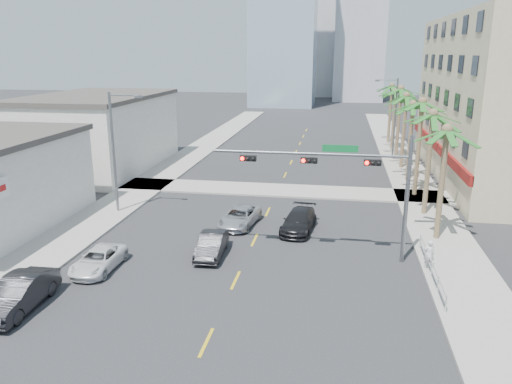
% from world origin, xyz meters
% --- Properties ---
extents(ground, '(260.00, 260.00, 0.00)m').
position_xyz_m(ground, '(0.00, 0.00, 0.00)').
color(ground, '#262628').
rests_on(ground, ground).
extents(sidewalk_right, '(4.00, 120.00, 0.15)m').
position_xyz_m(sidewalk_right, '(12.00, 20.00, 0.07)').
color(sidewalk_right, gray).
rests_on(sidewalk_right, ground).
extents(sidewalk_left, '(4.00, 120.00, 0.15)m').
position_xyz_m(sidewalk_left, '(-12.00, 20.00, 0.07)').
color(sidewalk_left, gray).
rests_on(sidewalk_left, ground).
extents(sidewalk_cross, '(80.00, 4.00, 0.15)m').
position_xyz_m(sidewalk_cross, '(0.00, 22.00, 0.07)').
color(sidewalk_cross, gray).
rests_on(sidewalk_cross, ground).
extents(building_left_far, '(11.00, 18.00, 7.20)m').
position_xyz_m(building_left_far, '(-19.50, 28.00, 3.60)').
color(building_left_far, beige).
rests_on(building_left_far, ground).
extents(tower_far_center, '(16.00, 16.00, 42.00)m').
position_xyz_m(tower_far_center, '(-3.00, 125.00, 21.00)').
color(tower_far_center, '#ADADB2').
rests_on(tower_far_center, ground).
extents(traffic_signal_mast, '(11.12, 0.54, 7.20)m').
position_xyz_m(traffic_signal_mast, '(5.78, 7.95, 5.06)').
color(traffic_signal_mast, slate).
rests_on(traffic_signal_mast, ground).
extents(palm_tree_0, '(4.80, 4.80, 7.80)m').
position_xyz_m(palm_tree_0, '(11.60, 12.00, 7.08)').
color(palm_tree_0, brown).
rests_on(palm_tree_0, ground).
extents(palm_tree_1, '(4.80, 4.80, 8.16)m').
position_xyz_m(palm_tree_1, '(11.60, 17.20, 7.43)').
color(palm_tree_1, brown).
rests_on(palm_tree_1, ground).
extents(palm_tree_2, '(4.80, 4.80, 8.52)m').
position_xyz_m(palm_tree_2, '(11.60, 22.40, 7.78)').
color(palm_tree_2, brown).
rests_on(palm_tree_2, ground).
extents(palm_tree_3, '(4.80, 4.80, 7.80)m').
position_xyz_m(palm_tree_3, '(11.60, 27.60, 7.08)').
color(palm_tree_3, brown).
rests_on(palm_tree_3, ground).
extents(palm_tree_4, '(4.80, 4.80, 8.16)m').
position_xyz_m(palm_tree_4, '(11.60, 32.80, 7.43)').
color(palm_tree_4, brown).
rests_on(palm_tree_4, ground).
extents(palm_tree_5, '(4.80, 4.80, 8.52)m').
position_xyz_m(palm_tree_5, '(11.60, 38.00, 7.78)').
color(palm_tree_5, brown).
rests_on(palm_tree_5, ground).
extents(palm_tree_6, '(4.80, 4.80, 7.80)m').
position_xyz_m(palm_tree_6, '(11.60, 43.20, 7.08)').
color(palm_tree_6, brown).
rests_on(palm_tree_6, ground).
extents(palm_tree_7, '(4.80, 4.80, 8.16)m').
position_xyz_m(palm_tree_7, '(11.60, 48.40, 7.43)').
color(palm_tree_7, brown).
rests_on(palm_tree_7, ground).
extents(streetlight_left, '(2.55, 0.25, 9.00)m').
position_xyz_m(streetlight_left, '(-11.00, 14.00, 5.06)').
color(streetlight_left, slate).
rests_on(streetlight_left, ground).
extents(streetlight_right, '(2.55, 0.25, 9.00)m').
position_xyz_m(streetlight_right, '(11.00, 38.00, 5.06)').
color(streetlight_right, slate).
rests_on(streetlight_right, ground).
extents(guardrail, '(0.08, 8.08, 1.00)m').
position_xyz_m(guardrail, '(10.30, 6.00, 0.67)').
color(guardrail, silver).
rests_on(guardrail, ground).
extents(car_parked_mid, '(1.80, 4.82, 1.57)m').
position_xyz_m(car_parked_mid, '(-9.40, -0.70, 0.79)').
color(car_parked_mid, black).
rests_on(car_parked_mid, ground).
extents(car_parked_far, '(1.97, 4.23, 1.17)m').
position_xyz_m(car_parked_far, '(-7.80, 4.05, 0.59)').
color(car_parked_far, white).
rests_on(car_parked_far, ground).
extents(car_lane_left, '(1.61, 4.14, 1.34)m').
position_xyz_m(car_lane_left, '(-2.10, 7.09, 0.67)').
color(car_lane_left, black).
rests_on(car_lane_left, ground).
extents(car_lane_center, '(2.70, 4.82, 1.27)m').
position_xyz_m(car_lane_center, '(-1.50, 12.60, 0.64)').
color(car_lane_center, silver).
rests_on(car_lane_center, ground).
extents(car_lane_right, '(2.43, 4.93, 1.38)m').
position_xyz_m(car_lane_right, '(2.66, 12.26, 0.69)').
color(car_lane_right, black).
rests_on(car_lane_right, ground).
extents(pedestrian, '(0.63, 0.44, 1.64)m').
position_xyz_m(pedestrian, '(10.30, 6.99, 0.97)').
color(pedestrian, silver).
rests_on(pedestrian, sidewalk_right).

